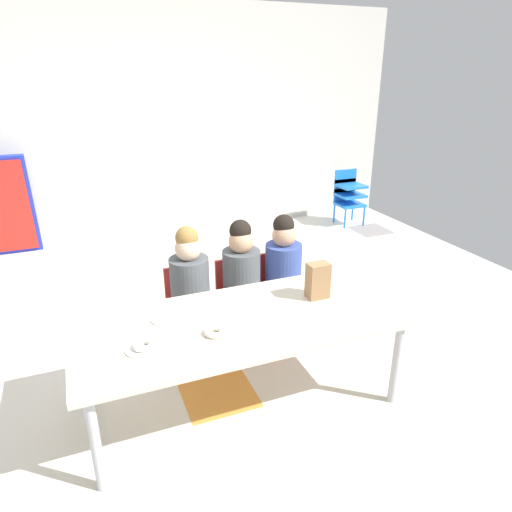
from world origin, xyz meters
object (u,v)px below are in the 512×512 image
at_px(craft_table, 241,325).
at_px(seated_child_near_camera, 189,280).
at_px(kid_chair_blue_stack, 349,193).
at_px(paper_bag_brown, 318,281).
at_px(donut_powdered_loose, 214,332).
at_px(seated_child_middle_seat, 241,271).
at_px(paper_plate_center_table, 167,318).
at_px(donut_powdered_on_plate, 143,345).
at_px(seated_child_far_right, 283,265).
at_px(paper_plate_near_edge, 144,348).

height_order(craft_table, seated_child_near_camera, seated_child_near_camera).
bearing_deg(kid_chair_blue_stack, paper_bag_brown, -126.16).
xyz_separation_m(kid_chair_blue_stack, donut_powdered_loose, (-2.65, -2.83, 0.18)).
relative_size(seated_child_middle_seat, paper_plate_center_table, 5.10).
bearing_deg(paper_bag_brown, kid_chair_blue_stack, 53.84).
relative_size(craft_table, seated_child_middle_seat, 1.98).
bearing_deg(craft_table, donut_powdered_on_plate, -169.42).
bearing_deg(seated_child_middle_seat, donut_powdered_on_plate, -137.07).
bearing_deg(donut_powdered_on_plate, kid_chair_blue_stack, 43.26).
xyz_separation_m(seated_child_far_right, paper_plate_near_edge, (-1.10, -0.72, 0.01)).
distance_m(craft_table, paper_plate_near_edge, 0.56).
distance_m(kid_chair_blue_stack, paper_bag_brown, 3.31).
xyz_separation_m(paper_plate_center_table, donut_powdered_on_plate, (-0.17, -0.25, 0.02)).
relative_size(seated_child_far_right, kid_chair_blue_stack, 1.35).
relative_size(paper_bag_brown, paper_plate_center_table, 1.22).
distance_m(paper_plate_center_table, donut_powdered_on_plate, 0.30).
xyz_separation_m(seated_child_middle_seat, paper_plate_center_table, (-0.61, -0.47, 0.01)).
bearing_deg(seated_child_far_right, seated_child_near_camera, 180.00).
distance_m(seated_child_far_right, paper_plate_near_edge, 1.31).
height_order(seated_child_near_camera, paper_plate_near_edge, seated_child_near_camera).
bearing_deg(paper_plate_near_edge, donut_powdered_loose, -0.15).
relative_size(paper_plate_near_edge, donut_powdered_on_plate, 1.70).
distance_m(paper_bag_brown, paper_plate_center_table, 0.91).
distance_m(seated_child_near_camera, paper_plate_near_edge, 0.83).
distance_m(craft_table, seated_child_near_camera, 0.64).
height_order(seated_child_near_camera, paper_bag_brown, seated_child_near_camera).
height_order(seated_child_far_right, kid_chair_blue_stack, seated_child_far_right).
bearing_deg(kid_chair_blue_stack, paper_plate_center_table, -137.72).
bearing_deg(seated_child_far_right, donut_powdered_on_plate, -146.57).
distance_m(paper_plate_near_edge, paper_plate_center_table, 0.30).
bearing_deg(paper_plate_center_table, seated_child_far_right, 27.07).
bearing_deg(donut_powdered_loose, paper_bag_brown, 13.89).
height_order(craft_table, paper_bag_brown, paper_bag_brown).
height_order(seated_child_middle_seat, donut_powdered_on_plate, seated_child_middle_seat).
bearing_deg(paper_bag_brown, seated_child_middle_seat, 117.58).
height_order(craft_table, seated_child_far_right, seated_child_far_right).
relative_size(craft_table, seated_child_far_right, 1.98).
bearing_deg(seated_child_middle_seat, kid_chair_blue_stack, 43.37).
relative_size(paper_bag_brown, paper_plate_near_edge, 1.22).
distance_m(seated_child_far_right, donut_powdered_loose, 1.03).
bearing_deg(paper_plate_near_edge, craft_table, 10.58).
relative_size(seated_child_far_right, donut_powdered_on_plate, 8.66).
relative_size(paper_plate_center_table, donut_powdered_on_plate, 1.70).
bearing_deg(kid_chair_blue_stack, seated_child_near_camera, -140.91).
xyz_separation_m(seated_child_near_camera, paper_plate_near_edge, (-0.41, -0.72, 0.01)).
bearing_deg(seated_child_near_camera, seated_child_far_right, 0.00).
bearing_deg(seated_child_near_camera, kid_chair_blue_stack, 39.09).
bearing_deg(kid_chair_blue_stack, paper_plate_near_edge, -136.74).
xyz_separation_m(kid_chair_blue_stack, paper_plate_center_table, (-2.84, -2.58, 0.17)).
xyz_separation_m(seated_child_middle_seat, donut_powdered_on_plate, (-0.78, -0.72, 0.03)).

